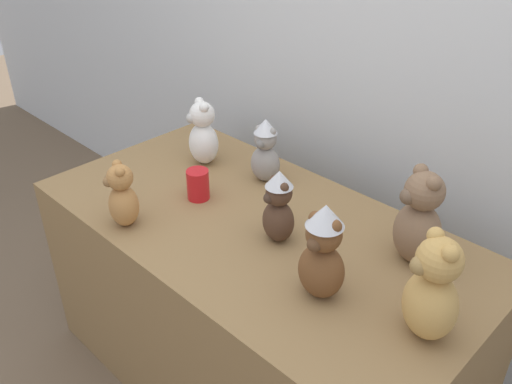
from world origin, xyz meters
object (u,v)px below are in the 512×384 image
Objects in this scene: teddy_bear_caramel at (122,197)px; teddy_bear_ash at (265,151)px; teddy_bear_mocha at (419,220)px; teddy_bear_cocoa at (278,207)px; teddy_bear_chestnut at (322,253)px; party_cup_red at (198,184)px; teddy_bear_honey at (432,291)px; display_table at (256,307)px; teddy_bear_snow at (203,134)px.

teddy_bear_caramel is 0.91× the size of teddy_bear_ash.
teddy_bear_mocha reaches higher than teddy_bear_cocoa.
teddy_bear_chestnut is 0.64m from party_cup_red.
party_cup_red is (-0.91, 0.02, -0.08)m from teddy_bear_honey.
teddy_bear_chestnut is 0.65m from teddy_bear_ash.
display_table is 5.20× the size of teddy_bear_honey.
teddy_bear_ash is at bearing 143.24° from teddy_bear_chestnut.
teddy_bear_mocha reaches higher than teddy_bear_chestnut.
display_table is 0.50m from party_cup_red.
teddy_bear_mocha is 0.77m from party_cup_red.
teddy_bear_snow is (-1.10, 0.21, -0.02)m from teddy_bear_honey.
party_cup_red is at bearing -173.20° from display_table.
party_cup_red is at bearing -20.96° from teddy_bear_snow.
teddy_bear_chestnut is 1.11× the size of teddy_bear_snow.
teddy_bear_chestnut is at bearing -46.63° from teddy_bear_ash.
teddy_bear_ash is (-0.83, 0.28, -0.02)m from teddy_bear_honey.
teddy_bear_honey is 0.98× the size of teddy_bear_mocha.
teddy_bear_honey reaches higher than display_table.
teddy_bear_mocha reaches higher than teddy_bear_ash.
party_cup_red is at bearing 104.17° from teddy_bear_caramel.
teddy_bear_honey reaches higher than teddy_bear_ash.
teddy_bear_mocha is (0.92, 0.03, 0.02)m from teddy_bear_snow.
teddy_bear_honey is at bearing 11.69° from teddy_bear_cocoa.
teddy_bear_honey is 0.31m from teddy_bear_mocha.
teddy_bear_honey is at bearing -4.60° from display_table.
teddy_bear_chestnut is 0.96× the size of teddy_bear_mocha.
party_cup_red is (0.19, -0.19, -0.07)m from teddy_bear_snow.
display_table is 5.09× the size of teddy_bear_mocha.
teddy_bear_ash is 0.28m from party_cup_red.
teddy_bear_caramel is (-0.31, -0.31, 0.48)m from display_table.
teddy_bear_chestnut is 1.30× the size of teddy_bear_caramel.
teddy_bear_ash is (-0.55, 0.35, -0.02)m from teddy_bear_chestnut.
teddy_bear_snow is 1.06× the size of teddy_bear_cocoa.
teddy_bear_snow reaches higher than teddy_bear_ash.
display_table is at bearing 6.80° from party_cup_red.
display_table is at bearing -65.98° from teddy_bear_ash.
teddy_bear_mocha is at bearing 26.14° from teddy_bear_snow.
party_cup_red is (-0.26, -0.03, 0.43)m from display_table.
teddy_bear_snow is 0.92m from teddy_bear_mocha.
teddy_bear_cocoa is (-0.36, -0.21, -0.02)m from teddy_bear_mocha.
teddy_bear_caramel is at bearing -168.90° from teddy_bear_chestnut.
teddy_bear_chestnut is at bearing -18.68° from display_table.
teddy_bear_mocha reaches higher than teddy_bear_snow.
display_table is 6.25× the size of teddy_bear_ash.
teddy_bear_honey reaches higher than teddy_bear_caramel.
teddy_bear_mocha reaches higher than teddy_bear_honey.
teddy_bear_cocoa is (-0.54, 0.04, -0.02)m from teddy_bear_honey.
display_table is 6.28× the size of teddy_bear_cocoa.
display_table is at bearing -172.82° from teddy_bear_cocoa.
teddy_bear_mocha is 1.23× the size of teddy_bear_ash.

